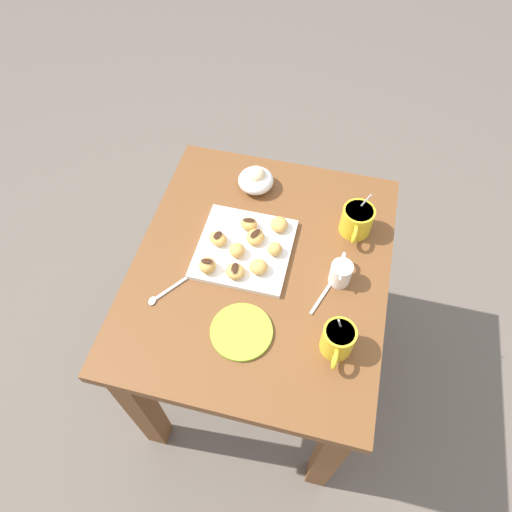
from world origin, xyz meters
TOP-DOWN VIEW (x-y plane):
  - ground_plane at (0.00, 0.00)m, footprint 8.00×8.00m
  - dining_table at (0.00, 0.00)m, footprint 0.85×0.72m
  - pastry_plate_square at (-0.04, -0.06)m, footprint 0.27×0.27m
  - coffee_mug_yellow_left at (-0.19, 0.24)m, footprint 0.13×0.09m
  - coffee_mug_yellow_right at (0.20, 0.24)m, footprint 0.12×0.08m
  - cream_pitcher_white at (-0.01, 0.22)m, footprint 0.10×0.06m
  - ice_cream_bowl at (-0.29, -0.09)m, footprint 0.11×0.11m
  - saucer_lime_left at (0.21, 0.00)m, footprint 0.16×0.16m
  - loose_spoon_near_saucer at (0.14, -0.23)m, footprint 0.14×0.10m
  - loose_spoon_by_plate at (0.02, 0.20)m, footprint 0.16×0.06m
  - beignet_0 at (-0.04, -0.14)m, footprint 0.06×0.07m
  - chocolate_drizzle_0 at (-0.04, -0.14)m, footprint 0.04×0.03m
  - beignet_1 at (0.03, -0.00)m, footprint 0.05×0.05m
  - beignet_2 at (-0.11, -0.06)m, footprint 0.05×0.06m
  - chocolate_drizzle_2 at (-0.11, -0.06)m, footprint 0.02×0.04m
  - beignet_3 at (-0.13, 0.02)m, footprint 0.06×0.05m
  - beignet_4 at (-0.01, -0.07)m, footprint 0.05×0.05m
  - beignet_5 at (-0.07, -0.03)m, footprint 0.07×0.06m
  - chocolate_drizzle_5 at (-0.07, -0.03)m, footprint 0.04×0.03m
  - beignet_6 at (-0.04, 0.03)m, footprint 0.05×0.05m
  - beignet_7 at (0.05, -0.06)m, footprint 0.06×0.07m
  - chocolate_drizzle_7 at (0.05, -0.06)m, footprint 0.04×0.02m
  - beignet_8 at (0.06, -0.14)m, footprint 0.06×0.06m
  - chocolate_drizzle_8 at (0.06, -0.14)m, footprint 0.02×0.03m

SIDE VIEW (x-z plane):
  - ground_plane at x=0.00m, z-range 0.00..0.00m
  - dining_table at x=0.00m, z-range 0.21..0.96m
  - loose_spoon_near_saucer at x=0.14m, z-range 0.75..0.75m
  - loose_spoon_by_plate at x=0.02m, z-range 0.75..0.75m
  - saucer_lime_left at x=0.21m, z-range 0.75..0.76m
  - pastry_plate_square at x=-0.04m, z-range 0.75..0.76m
  - beignet_7 at x=0.05m, z-range 0.76..0.79m
  - beignet_5 at x=-0.07m, z-range 0.76..0.79m
  - beignet_0 at x=-0.04m, z-range 0.76..0.80m
  - beignet_3 at x=-0.13m, z-range 0.76..0.80m
  - beignet_2 at x=-0.11m, z-range 0.76..0.80m
  - beignet_1 at x=0.03m, z-range 0.76..0.80m
  - beignet_4 at x=-0.01m, z-range 0.76..0.80m
  - beignet_6 at x=-0.04m, z-range 0.76..0.80m
  - beignet_8 at x=0.06m, z-range 0.76..0.80m
  - ice_cream_bowl at x=-0.29m, z-range 0.74..0.82m
  - cream_pitcher_white at x=-0.01m, z-range 0.75..0.82m
  - chocolate_drizzle_7 at x=0.05m, z-range 0.79..0.80m
  - coffee_mug_yellow_left at x=-0.19m, z-range 0.73..0.86m
  - coffee_mug_yellow_right at x=0.20m, z-range 0.73..0.87m
  - chocolate_drizzle_5 at x=-0.07m, z-range 0.79..0.80m
  - chocolate_drizzle_0 at x=-0.04m, z-range 0.79..0.80m
  - chocolate_drizzle_2 at x=-0.11m, z-range 0.80..0.80m
  - chocolate_drizzle_8 at x=0.06m, z-range 0.80..0.81m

